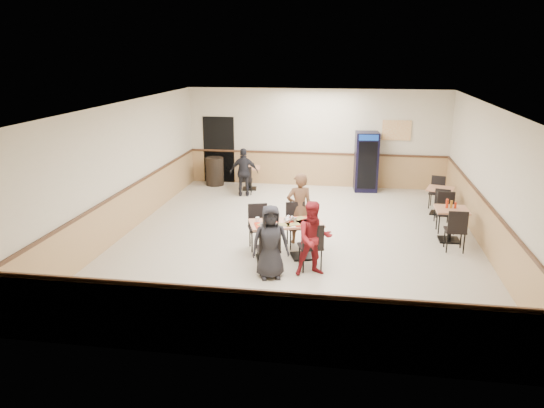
% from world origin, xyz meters
% --- Properties ---
extents(ground, '(10.00, 10.00, 0.00)m').
position_xyz_m(ground, '(0.00, 0.00, 0.00)').
color(ground, beige).
rests_on(ground, ground).
extents(room_shell, '(10.00, 10.00, 10.00)m').
position_xyz_m(room_shell, '(1.78, 2.55, 0.58)').
color(room_shell, silver).
rests_on(room_shell, ground).
extents(main_table, '(1.60, 1.14, 0.77)m').
position_xyz_m(main_table, '(-0.12, -1.22, 0.51)').
color(main_table, black).
rests_on(main_table, ground).
extents(main_chairs, '(1.75, 2.01, 0.98)m').
position_xyz_m(main_chairs, '(-0.17, -1.23, 0.49)').
color(main_chairs, black).
rests_on(main_chairs, ground).
extents(diner_woman_left, '(0.78, 0.62, 1.40)m').
position_xyz_m(diner_woman_left, '(-0.28, -2.20, 0.70)').
color(diner_woman_left, black).
rests_on(diner_woman_left, ground).
extents(diner_woman_right, '(0.84, 0.74, 1.43)m').
position_xyz_m(diner_woman_right, '(0.50, -1.94, 0.72)').
color(diner_woman_right, maroon).
rests_on(diner_woman_right, ground).
extents(diner_man_opposite, '(0.67, 0.55, 1.57)m').
position_xyz_m(diner_man_opposite, '(0.04, -0.24, 0.79)').
color(diner_man_opposite, brown).
rests_on(diner_man_opposite, ground).
extents(lone_diner, '(0.87, 0.50, 1.40)m').
position_xyz_m(lone_diner, '(-1.96, 3.42, 0.70)').
color(lone_diner, black).
rests_on(lone_diner, ground).
extents(tabletop_clutter, '(1.29, 0.93, 0.12)m').
position_xyz_m(tabletop_clutter, '(-0.07, -1.28, 0.80)').
color(tabletop_clutter, red).
rests_on(tabletop_clutter, main_table).
extents(side_table_near, '(0.70, 0.70, 0.75)m').
position_xyz_m(side_table_near, '(3.35, 0.38, 0.50)').
color(side_table_near, black).
rests_on(side_table_near, ground).
extents(side_table_near_chair_south, '(0.44, 0.44, 0.95)m').
position_xyz_m(side_table_near_chair_south, '(3.35, -0.22, 0.47)').
color(side_table_near_chair_south, black).
rests_on(side_table_near_chair_south, ground).
extents(side_table_near_chair_north, '(0.44, 0.44, 0.95)m').
position_xyz_m(side_table_near_chair_north, '(3.35, 0.98, 0.47)').
color(side_table_near_chair_north, black).
rests_on(side_table_near_chair_north, ground).
extents(side_table_far, '(0.79, 0.79, 0.69)m').
position_xyz_m(side_table_far, '(3.41, 2.45, 0.46)').
color(side_table_far, black).
rests_on(side_table_far, ground).
extents(side_table_far_chair_south, '(0.50, 0.50, 0.87)m').
position_xyz_m(side_table_far_chair_south, '(3.41, 1.90, 0.44)').
color(side_table_far_chair_south, black).
rests_on(side_table_far_chair_south, ground).
extents(side_table_far_chair_north, '(0.50, 0.50, 0.87)m').
position_xyz_m(side_table_far_chair_north, '(3.41, 3.00, 0.44)').
color(side_table_far_chair_north, black).
rests_on(side_table_far_chair_north, ground).
extents(condiment_caddy, '(0.23, 0.06, 0.20)m').
position_xyz_m(condiment_caddy, '(3.32, 0.43, 0.84)').
color(condiment_caddy, '#B7290D').
rests_on(condiment_caddy, side_table_near).
extents(back_table, '(0.74, 0.74, 0.69)m').
position_xyz_m(back_table, '(-1.96, 4.20, 0.46)').
color(back_table, black).
rests_on(back_table, ground).
extents(back_table_chair_lone, '(0.46, 0.46, 0.87)m').
position_xyz_m(back_table_chair_lone, '(-1.96, 3.65, 0.44)').
color(back_table_chair_lone, black).
rests_on(back_table_chair_lone, ground).
extents(pepsi_cooler, '(0.73, 0.74, 1.78)m').
position_xyz_m(pepsi_cooler, '(1.54, 4.59, 0.89)').
color(pepsi_cooler, black).
rests_on(pepsi_cooler, ground).
extents(trash_bin, '(0.56, 0.56, 0.88)m').
position_xyz_m(trash_bin, '(-3.14, 4.55, 0.44)').
color(trash_bin, black).
rests_on(trash_bin, ground).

